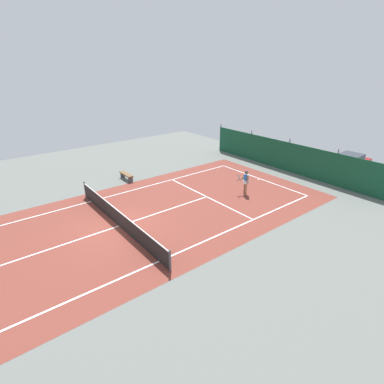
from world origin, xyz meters
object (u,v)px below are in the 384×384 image
(tennis_player, at_px, (246,181))
(parked_car, at_px, (349,164))
(tennis_net, at_px, (118,218))
(tennis_ball_near_player, at_px, (212,177))
(courtside_bench, at_px, (126,175))

(tennis_player, distance_m, parked_car, 9.75)
(tennis_net, bearing_deg, tennis_player, 82.02)
(tennis_net, height_order, parked_car, parked_car)
(tennis_ball_near_player, bearing_deg, tennis_player, -6.64)
(tennis_net, bearing_deg, tennis_ball_near_player, 105.86)
(parked_car, bearing_deg, tennis_net, -103.09)
(tennis_net, xyz_separation_m, courtside_bench, (-6.31, 3.66, -0.14))
(tennis_player, relative_size, tennis_ball_near_player, 24.85)
(tennis_ball_near_player, bearing_deg, parked_car, 55.21)
(tennis_player, height_order, parked_car, parked_car)
(tennis_player, xyz_separation_m, parked_car, (2.40, 9.45, -0.12))
(courtside_bench, bearing_deg, tennis_ball_near_player, 56.58)
(tennis_net, height_order, tennis_player, tennis_player)
(tennis_player, xyz_separation_m, tennis_ball_near_player, (-3.86, 0.45, -0.93))
(tennis_player, bearing_deg, tennis_ball_near_player, 10.04)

